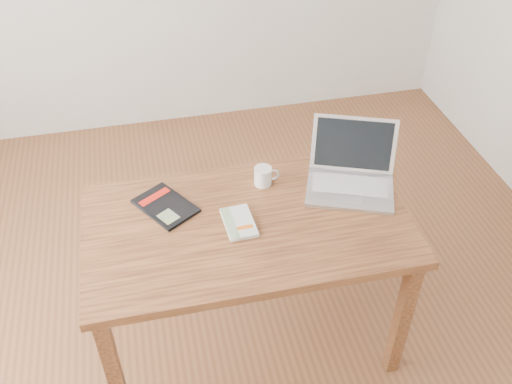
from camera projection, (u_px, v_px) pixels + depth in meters
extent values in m
plane|color=brown|center=(223.00, 335.00, 2.79)|extent=(4.00, 4.00, 0.00)
cube|color=brown|center=(247.00, 225.00, 2.32)|extent=(1.32, 0.76, 0.04)
cube|color=brown|center=(114.00, 374.00, 2.22)|extent=(0.06, 0.06, 0.71)
cube|color=brown|center=(402.00, 319.00, 2.42)|extent=(0.06, 0.06, 0.71)
cube|color=brown|center=(110.00, 257.00, 2.70)|extent=(0.06, 0.06, 0.71)
cube|color=brown|center=(351.00, 219.00, 2.90)|extent=(0.06, 0.06, 0.71)
cube|color=silver|center=(239.00, 223.00, 2.30)|extent=(0.13, 0.20, 0.01)
cube|color=white|center=(239.00, 222.00, 2.29)|extent=(0.13, 0.20, 0.02)
cube|color=gray|center=(230.00, 223.00, 2.28)|extent=(0.05, 0.19, 0.00)
cube|color=#CE590E|center=(245.00, 227.00, 2.26)|extent=(0.06, 0.02, 0.00)
cube|color=black|center=(165.00, 206.00, 2.37)|extent=(0.28, 0.31, 0.01)
cube|color=#AC170C|center=(155.00, 197.00, 2.41)|extent=(0.14, 0.11, 0.00)
cube|color=#7E8F5C|center=(168.00, 216.00, 2.31)|extent=(0.10, 0.10, 0.00)
cube|color=silver|center=(350.00, 190.00, 2.45)|extent=(0.44, 0.37, 0.02)
cube|color=silver|center=(350.00, 184.00, 2.47)|extent=(0.34, 0.24, 0.00)
cube|color=#BCBCC1|center=(349.00, 200.00, 2.38)|extent=(0.12, 0.09, 0.00)
cube|color=silver|center=(354.00, 144.00, 2.50)|extent=(0.38, 0.22, 0.23)
cube|color=black|center=(354.00, 144.00, 2.49)|extent=(0.34, 0.19, 0.20)
cylinder|color=white|center=(263.00, 176.00, 2.47)|extent=(0.08, 0.08, 0.08)
cylinder|color=black|center=(263.00, 169.00, 2.45)|extent=(0.06, 0.06, 0.01)
torus|color=white|center=(273.00, 175.00, 2.48)|extent=(0.06, 0.01, 0.06)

